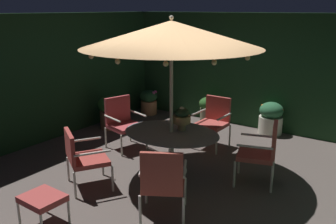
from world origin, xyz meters
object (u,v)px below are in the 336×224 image
patio_chair_east (263,150)px  potted_plant_back_left (271,118)px  patio_chair_southeast (214,119)px  centerpiece_planter (182,117)px  potted_plant_right_far (149,101)px  patio_umbrella (171,34)px  potted_plant_back_right (208,109)px  patio_chair_south (122,120)px  patio_dining_table (171,138)px  patio_chair_northeast (163,180)px  patio_chair_north (82,155)px  ottoman_footrest (43,200)px  potted_plant_right_near (110,111)px

patio_chair_east → potted_plant_back_left: size_ratio=1.41×
patio_chair_east → patio_chair_southeast: patio_chair_east is taller
centerpiece_planter → potted_plant_right_far: centerpiece_planter is taller
patio_umbrella → potted_plant_back_right: bearing=106.5°
patio_chair_south → patio_chair_southeast: bearing=36.9°
patio_chair_south → potted_plant_right_far: size_ratio=1.57×
patio_dining_table → potted_plant_back_right: (-0.82, 2.75, -0.24)m
patio_chair_southeast → potted_plant_back_right: bearing=123.0°
patio_chair_northeast → patio_chair_southeast: patio_chair_northeast is taller
patio_chair_northeast → patio_chair_southeast: 2.86m
patio_chair_northeast → potted_plant_right_far: bearing=129.9°
patio_chair_north → ottoman_footrest: size_ratio=1.77×
patio_chair_northeast → ottoman_footrest: 1.53m
patio_chair_north → patio_chair_east: size_ratio=0.92×
patio_dining_table → patio_chair_northeast: size_ratio=1.67×
centerpiece_planter → patio_chair_southeast: bearing=93.7°
patio_chair_southeast → potted_plant_back_left: bearing=64.2°
patio_chair_northeast → patio_chair_south: patio_chair_south is taller
patio_umbrella → patio_chair_east: bearing=17.1°
ottoman_footrest → potted_plant_right_near: bearing=121.3°
potted_plant_right_far → potted_plant_back_left: size_ratio=0.90×
patio_umbrella → potted_plant_back_left: size_ratio=4.03×
patio_umbrella → patio_chair_northeast: (0.75, -1.28, -1.72)m
patio_chair_southeast → potted_plant_back_right: size_ratio=1.54×
potted_plant_right_far → potted_plant_back_left: 3.17m
patio_chair_east → potted_plant_back_left: (-0.74, 2.44, -0.21)m
patio_chair_south → patio_dining_table: bearing=-15.6°
patio_dining_table → potted_plant_right_near: bearing=155.2°
patio_chair_east → potted_plant_back_left: 2.56m
patio_chair_south → potted_plant_right_near: bearing=144.4°
patio_chair_north → potted_plant_right_far: 4.20m
patio_chair_south → potted_plant_back_left: 3.26m
patio_chair_northeast → potted_plant_back_right: bearing=111.2°
potted_plant_right_near → patio_chair_south: bearing=-35.6°
patio_umbrella → patio_chair_southeast: 2.27m
potted_plant_right_far → potted_plant_back_left: (3.16, 0.30, 0.02)m
patio_umbrella → ottoman_footrest: (-0.40, -2.27, -1.92)m
patio_chair_northeast → potted_plant_right_far: (-3.22, 3.86, -0.22)m
patio_chair_south → ottoman_footrest: patio_chair_south is taller
patio_chair_north → potted_plant_back_left: patio_chair_north is taller
patio_dining_table → patio_chair_south: 1.49m
patio_chair_north → potted_plant_right_near: 2.94m
patio_chair_northeast → patio_chair_southeast: (-0.74, 2.77, 0.00)m
patio_chair_north → patio_chair_northeast: (1.52, -0.02, 0.03)m
patio_dining_table → patio_umbrella: bearing=-58.4°
patio_chair_northeast → patio_umbrella: bearing=120.3°
centerpiece_planter → potted_plant_right_far: size_ratio=0.64×
centerpiece_planter → ottoman_footrest: (-0.50, -2.45, -0.57)m
ottoman_footrest → potted_plant_back_right: (-0.42, 5.02, -0.02)m
patio_dining_table → patio_chair_east: patio_chair_east is taller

